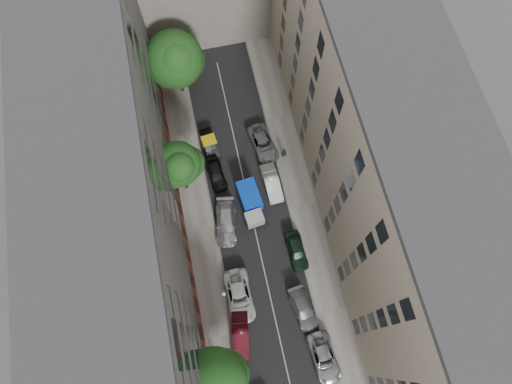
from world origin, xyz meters
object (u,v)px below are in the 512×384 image
object	(u,v)px
car_right_0	(324,358)
car_right_4	(263,143)
lamp_post	(225,297)
car_left_2	(239,296)
pedestrian	(284,153)
car_left_4	(216,173)
car_right_2	(297,250)
tree_far	(176,61)
tree_mid	(179,166)
car_left_1	(240,336)
car_left_5	(210,144)
car_right_3	(272,183)
car_right_1	(303,309)
tarp_truck	(251,203)
car_left_3	(226,222)

from	to	relation	value
car_right_0	car_right_4	xyz separation A→B (m)	(-0.67, 22.80, 0.02)
car_right_4	lamp_post	distance (m)	17.58
car_left_2	pedestrian	xyz separation A→B (m)	(7.80, 13.86, 0.25)
car_left_4	pedestrian	distance (m)	7.67
car_right_2	lamp_post	bearing A→B (deg)	-157.87
car_right_0	tree_far	world-z (taller)	tree_far
tree_mid	lamp_post	xyz separation A→B (m)	(1.82, -12.66, -2.29)
car_left_2	car_right_4	world-z (taller)	car_left_2
car_left_1	pedestrian	bearing A→B (deg)	73.40
car_left_2	lamp_post	size ratio (longest dim) A/B	0.94
car_right_2	car_right_4	world-z (taller)	car_right_2
car_left_4	car_right_2	xyz separation A→B (m)	(6.40, -10.00, 0.01)
car_left_1	car_left_2	size ratio (longest dim) A/B	0.83
car_left_4	car_left_2	bearing A→B (deg)	-96.36
car_left_5	car_right_4	distance (m)	5.85
car_right_3	car_right_2	bearing A→B (deg)	-86.69
tree_far	pedestrian	distance (m)	14.93
car_left_4	lamp_post	size ratio (longest dim) A/B	0.73
car_right_0	car_right_2	distance (m)	10.40
car_left_1	car_right_3	size ratio (longest dim) A/B	1.01
car_left_4	car_right_4	distance (m)	6.21
car_right_1	tree_mid	world-z (taller)	tree_mid
car_right_0	car_right_2	bearing A→B (deg)	86.08
car_left_1	car_left_4	distance (m)	16.82
car_right_1	car_right_3	distance (m)	13.36
tarp_truck	car_right_4	xyz separation A→B (m)	(2.80, 6.61, -0.54)
tarp_truck	tree_mid	bearing A→B (deg)	144.02
car_left_5	tree_far	bearing A→B (deg)	95.55
tree_mid	pedestrian	bearing A→B (deg)	7.26
lamp_post	tree_mid	bearing A→B (deg)	98.19
car_left_2	car_left_4	world-z (taller)	car_left_2
car_right_2	car_left_3	bearing A→B (deg)	144.18
car_left_5	car_right_4	size ratio (longest dim) A/B	0.79
car_left_2	car_right_0	world-z (taller)	car_left_2
car_right_3	tree_far	world-z (taller)	tree_far
tarp_truck	car_right_3	size ratio (longest dim) A/B	1.13
tarp_truck	car_right_1	size ratio (longest dim) A/B	1.13
car_right_1	lamp_post	distance (m)	8.00
car_left_1	car_right_2	size ratio (longest dim) A/B	1.06
car_right_1	tree_mid	xyz separation A→B (m)	(-8.82, 15.00, 5.38)
car_right_2	car_right_3	bearing A→B (deg)	94.66
car_left_4	car_right_4	world-z (taller)	car_left_4
car_left_2	car_right_0	size ratio (longest dim) A/B	1.12
tree_mid	tree_far	world-z (taller)	tree_far
car_left_5	car_right_0	size ratio (longest dim) A/B	0.81
car_left_2	car_right_1	bearing A→B (deg)	-23.73
car_left_2	car_right_3	xyz separation A→B (m)	(5.76, 10.84, -0.02)
car_left_5	car_right_2	world-z (taller)	car_right_2
tree_mid	pedestrian	size ratio (longest dim) A/B	5.04
car_right_1	car_left_5	bearing A→B (deg)	97.20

